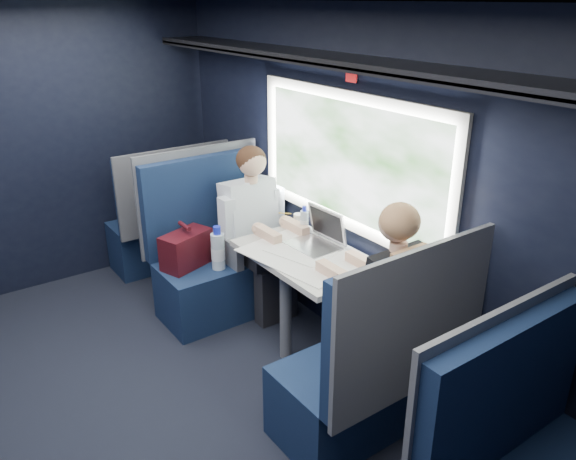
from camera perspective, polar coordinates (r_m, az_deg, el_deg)
ground at (r=3.69m, az=-11.99°, el=-17.04°), size 2.80×4.20×0.01m
room_shell at (r=3.00m, az=-13.86°, el=5.57°), size 3.00×4.40×2.40m
table at (r=3.76m, az=1.65°, el=-3.58°), size 0.62×1.00×0.74m
seat_bay_near at (r=4.43m, az=-7.26°, el=-2.91°), size 1.04×0.62×1.26m
seat_bay_far at (r=3.22m, az=8.58°, el=-14.02°), size 1.04×0.62×1.26m
seat_row_front at (r=5.21m, az=-11.97°, el=0.60°), size 1.04×0.51×1.16m
man at (r=4.30m, az=-3.23°, el=0.67°), size 0.53×0.56×1.32m
woman at (r=3.30m, az=10.06°, el=-6.65°), size 0.53×0.56×1.32m
papers at (r=3.71m, az=1.50°, el=-2.59°), size 0.66×0.85×0.01m
laptop at (r=3.84m, az=3.21°, el=-0.57°), size 0.28×0.36×0.26m
bottle_small at (r=4.04m, az=1.67°, el=0.92°), size 0.06×0.06×0.20m
cup at (r=4.17m, az=1.07°, el=1.02°), size 0.07×0.07×0.09m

